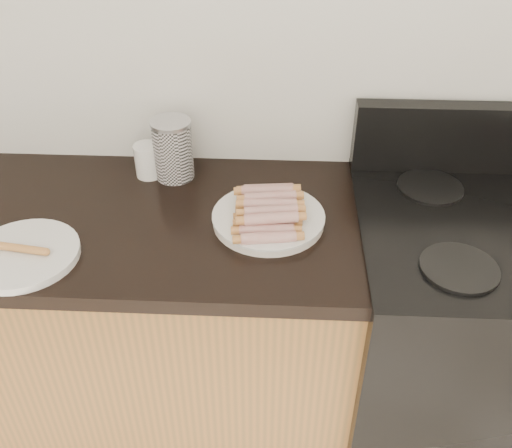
{
  "coord_description": "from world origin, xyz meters",
  "views": [
    {
      "loc": [
        0.19,
        0.5,
        1.77
      ],
      "look_at": [
        0.14,
        1.62,
        0.94
      ],
      "focal_mm": 40.0,
      "sensor_mm": 36.0,
      "label": 1
    }
  ],
  "objects_px": {
    "stove": "(470,348)",
    "canister": "(173,149)",
    "mug": "(148,160)",
    "side_plate": "(23,255)",
    "main_plate": "(268,219)"
  },
  "relations": [
    {
      "from": "stove",
      "to": "mug",
      "type": "xyz_separation_m",
      "value": [
        -0.96,
        0.22,
        0.49
      ]
    },
    {
      "from": "main_plate",
      "to": "side_plate",
      "type": "height_order",
      "value": "same"
    },
    {
      "from": "side_plate",
      "to": "mug",
      "type": "height_order",
      "value": "mug"
    },
    {
      "from": "stove",
      "to": "canister",
      "type": "xyz_separation_m",
      "value": [
        -0.89,
        0.22,
        0.53
      ]
    },
    {
      "from": "stove",
      "to": "side_plate",
      "type": "height_order",
      "value": "side_plate"
    },
    {
      "from": "canister",
      "to": "side_plate",
      "type": "bearing_deg",
      "value": -128.12
    },
    {
      "from": "stove",
      "to": "mug",
      "type": "height_order",
      "value": "mug"
    },
    {
      "from": "side_plate",
      "to": "mug",
      "type": "bearing_deg",
      "value": 59.79
    },
    {
      "from": "stove",
      "to": "canister",
      "type": "distance_m",
      "value": 1.06
    },
    {
      "from": "main_plate",
      "to": "mug",
      "type": "height_order",
      "value": "mug"
    },
    {
      "from": "main_plate",
      "to": "canister",
      "type": "height_order",
      "value": "canister"
    },
    {
      "from": "canister",
      "to": "stove",
      "type": "bearing_deg",
      "value": -13.82
    },
    {
      "from": "stove",
      "to": "canister",
      "type": "bearing_deg",
      "value": 166.18
    },
    {
      "from": "main_plate",
      "to": "canister",
      "type": "relative_size",
      "value": 1.63
    },
    {
      "from": "side_plate",
      "to": "canister",
      "type": "bearing_deg",
      "value": 51.88
    }
  ]
}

